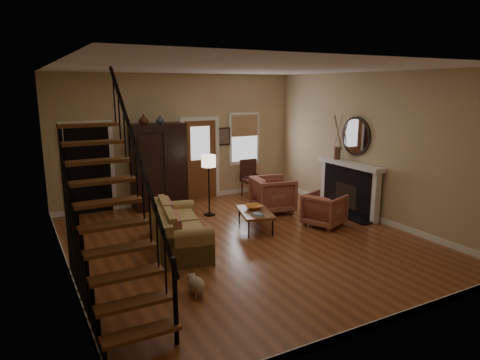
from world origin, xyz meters
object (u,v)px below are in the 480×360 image
sofa (179,229)px  coffee_table (255,220)px  armchair_left (324,210)px  side_chair (252,179)px  armchair_right (273,194)px  armoire (159,166)px  floor_lamp (209,186)px

sofa → coffee_table: bearing=18.6°
armchair_left → side_chair: (-0.15, 2.90, 0.15)m
coffee_table → side_chair: bearing=61.5°
armchair_right → side_chair: side_chair is taller
armoire → armchair_right: bearing=-36.2°
coffee_table → armchair_left: armchair_left is taller
side_chair → coffee_table: bearing=-118.5°
armoire → armchair_left: bearing=-49.0°
sofa → armchair_right: armchair_right is taller
sofa → armchair_right: size_ratio=2.18×
armoire → floor_lamp: size_ratio=1.46×
sofa → side_chair: bearing=52.0°
sofa → armchair_right: 3.07m
side_chair → armchair_right: bearing=-100.2°
armchair_left → floor_lamp: bearing=23.9°
armoire → sofa: bearing=-100.9°
sofa → coffee_table: 1.80m
coffee_table → armchair_right: 1.44m
armchair_left → armchair_right: size_ratio=0.83×
sofa → floor_lamp: (1.35, 1.64, 0.34)m
armoire → side_chair: (2.55, -0.20, -0.54)m
armoire → floor_lamp: armoire is taller
side_chair → sofa: bearing=-139.4°
armoire → sofa: (-0.55, -2.86, -0.67)m
sofa → armoire: bearing=90.5°
sofa → coffee_table: (1.78, 0.23, -0.18)m
armoire → coffee_table: bearing=-64.9°
sofa → armchair_right: bearing=34.1°
coffee_table → floor_lamp: size_ratio=0.74×
coffee_table → armchair_left: bearing=-17.7°
armoire → armchair_right: size_ratio=2.23×
sofa → side_chair: size_ratio=2.01×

